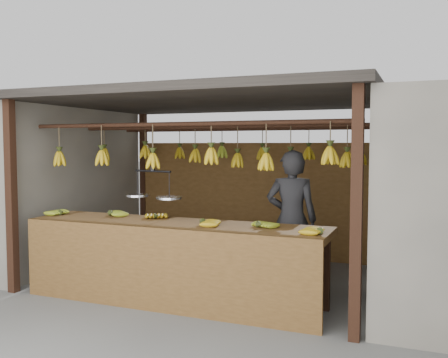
% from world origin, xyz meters
% --- Properties ---
extents(ground, '(80.00, 80.00, 0.00)m').
position_xyz_m(ground, '(0.00, 0.00, 0.00)').
color(ground, '#5B5B57').
extents(stall, '(4.30, 3.30, 2.40)m').
position_xyz_m(stall, '(0.00, 0.33, 1.97)').
color(stall, black).
rests_on(stall, ground).
extents(neighbor_left, '(3.00, 3.00, 2.30)m').
position_xyz_m(neighbor_left, '(-3.60, 0.00, 1.15)').
color(neighbor_left, slate).
rests_on(neighbor_left, ground).
extents(counter, '(3.51, 0.79, 0.96)m').
position_xyz_m(counter, '(-0.02, -1.23, 0.70)').
color(counter, brown).
rests_on(counter, ground).
extents(hanging_bananas, '(3.64, 2.25, 0.39)m').
position_xyz_m(hanging_bananas, '(-0.00, -0.01, 1.62)').
color(hanging_bananas, '#AF8B12').
rests_on(hanging_bananas, ground).
extents(balance_scale, '(0.77, 0.40, 0.85)m').
position_xyz_m(balance_scale, '(-0.36, -1.00, 1.21)').
color(balance_scale, black).
rests_on(balance_scale, ground).
extents(vendor, '(0.68, 0.51, 1.71)m').
position_xyz_m(vendor, '(1.05, -0.07, 0.85)').
color(vendor, '#262628').
rests_on(vendor, ground).
extents(bag_bundles, '(0.08, 0.26, 1.19)m').
position_xyz_m(bag_bundles, '(1.94, 1.35, 0.98)').
color(bag_bundles, '#199926').
rests_on(bag_bundles, ground).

